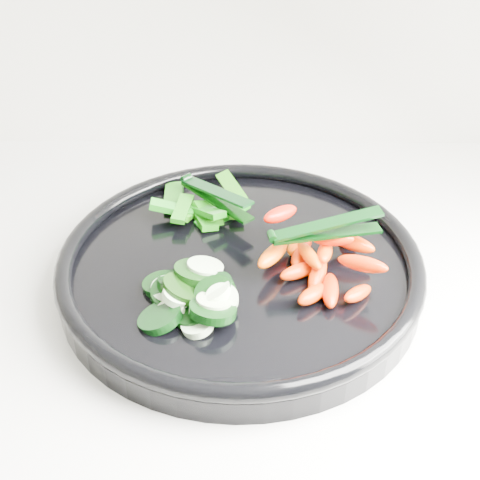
{
  "coord_description": "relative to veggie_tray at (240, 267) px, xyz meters",
  "views": [
    {
      "loc": [
        0.24,
        1.14,
        1.38
      ],
      "look_at": [
        0.24,
        1.68,
        0.99
      ],
      "focal_mm": 50.0,
      "sensor_mm": 36.0,
      "label": 1
    }
  ],
  "objects": [
    {
      "name": "cucumber_pile",
      "position": [
        -0.05,
        -0.06,
        0.01
      ],
      "size": [
        0.11,
        0.12,
        0.04
      ],
      "color": "black",
      "rests_on": "veggie_tray"
    },
    {
      "name": "pepper_pile",
      "position": [
        -0.04,
        0.09,
        0.01
      ],
      "size": [
        0.11,
        0.11,
        0.04
      ],
      "color": "#0C720A",
      "rests_on": "veggie_tray"
    },
    {
      "name": "carrot_pile",
      "position": [
        0.08,
        -0.01,
        0.02
      ],
      "size": [
        0.13,
        0.15,
        0.05
      ],
      "color": "red",
      "rests_on": "veggie_tray"
    },
    {
      "name": "veggie_tray",
      "position": [
        0.0,
        0.0,
        0.0
      ],
      "size": [
        0.42,
        0.42,
        0.04
      ],
      "color": "black",
      "rests_on": "counter"
    },
    {
      "name": "tong_carrot",
      "position": [
        0.08,
        -0.01,
        0.05
      ],
      "size": [
        0.11,
        0.04,
        0.02
      ],
      "color": "black",
      "rests_on": "carrot_pile"
    },
    {
      "name": "tong_pepper",
      "position": [
        -0.03,
        0.09,
        0.03
      ],
      "size": [
        0.09,
        0.09,
        0.02
      ],
      "color": "black",
      "rests_on": "pepper_pile"
    }
  ]
}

